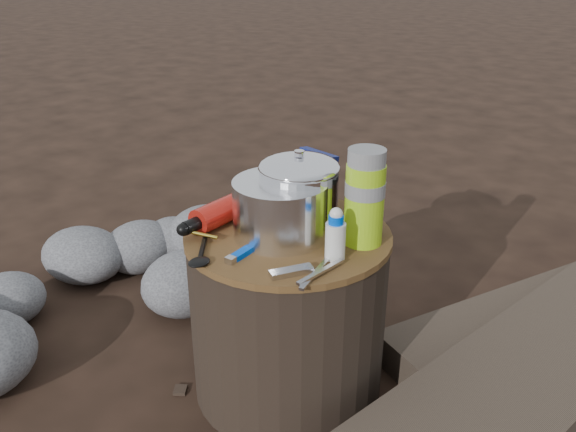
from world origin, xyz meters
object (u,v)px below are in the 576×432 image
Objects in this scene: fuel_bottle at (226,209)px; thermos at (365,198)px; camping_pot at (299,193)px; travel_mug at (364,207)px; stump at (288,313)px.

fuel_bottle is 0.34m from thermos.
camping_pot is 1.45× the size of travel_mug.
camping_pot is at bearing -148.38° from travel_mug.
thermos is at bearing -60.30° from travel_mug.
thermos is 0.07m from travel_mug.
travel_mug is at bearing 31.62° from camping_pot.
thermos is at bearing 22.39° from stump.
thermos reaches higher than camping_pot.
thermos is (0.31, 0.11, 0.08)m from fuel_bottle.
fuel_bottle is at bearing -161.23° from thermos.
stump is 3.80× the size of travel_mug.
camping_pot reaches higher than fuel_bottle.
thermos reaches higher than fuel_bottle.
thermos is at bearing 12.47° from camping_pot.
stump is 1.87× the size of fuel_bottle.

